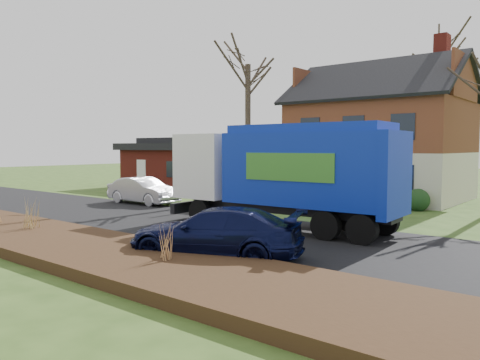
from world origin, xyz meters
The scene contains 12 objects.
ground centered at (0.00, 0.00, 0.00)m, with size 120.00×120.00×0.00m, color #2D4818.
road centered at (0.00, 0.00, 0.01)m, with size 80.00×7.00×0.02m, color black.
mulch_verge centered at (0.00, -5.30, 0.15)m, with size 80.00×3.50×0.30m, color black.
main_house centered at (1.49, 13.91, 4.03)m, with size 12.95×8.95×9.26m.
ranch_house centered at (-12.00, 13.00, 1.81)m, with size 9.80×8.20×3.70m.
garbage_truck centered at (3.48, 1.53, 2.19)m, with size 8.94×2.71×3.79m.
silver_sedan centered at (-6.67, 3.33, 0.70)m, with size 1.49×4.28×1.41m, color #B4B6BC.
navy_wagon centered at (4.44, -3.40, 0.69)m, with size 1.94×4.77×1.38m, color black.
tree_front_west centered at (-3.68, 8.53, 8.81)m, with size 3.60×3.60×10.69m.
tree_back centered at (3.23, 20.57, 9.97)m, with size 3.78×3.78×11.96m.
grass_clump_mid centered at (-2.28, -5.05, 0.82)m, with size 0.37×0.31×1.05m.
grass_clump_east centered at (4.45, -5.16, 0.75)m, with size 0.36×0.30×0.90m.
Camera 1 is at (12.77, -12.70, 2.99)m, focal length 35.00 mm.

